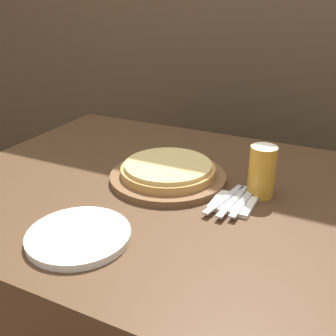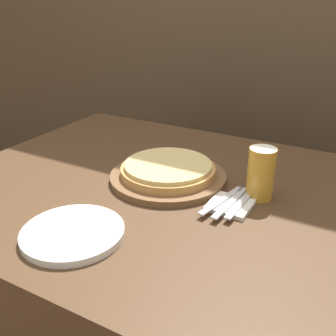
# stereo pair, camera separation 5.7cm
# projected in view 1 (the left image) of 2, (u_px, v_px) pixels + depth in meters

# --- Properties ---
(dining_table) EXTENTS (1.39, 1.04, 0.76)m
(dining_table) POSITION_uv_depth(u_px,v_px,m) (175.00, 289.00, 1.31)
(dining_table) COLOR #4C331E
(dining_table) RESTS_ON ground_plane
(pizza_on_board) EXTENTS (0.36, 0.36, 0.06)m
(pizza_on_board) POSITION_uv_depth(u_px,v_px,m) (168.00, 173.00, 1.20)
(pizza_on_board) COLOR brown
(pizza_on_board) RESTS_ON dining_table
(beer_glass) EXTENTS (0.08, 0.08, 0.15)m
(beer_glass) POSITION_uv_depth(u_px,v_px,m) (262.00, 169.00, 1.09)
(beer_glass) COLOR gold
(beer_glass) RESTS_ON dining_table
(dinner_plate) EXTENTS (0.24, 0.24, 0.02)m
(dinner_plate) POSITION_uv_depth(u_px,v_px,m) (79.00, 236.00, 0.92)
(dinner_plate) COLOR white
(dinner_plate) RESTS_ON dining_table
(napkin_stack) EXTENTS (0.11, 0.11, 0.01)m
(napkin_stack) POSITION_uv_depth(u_px,v_px,m) (233.00, 204.00, 1.06)
(napkin_stack) COLOR silver
(napkin_stack) RESTS_ON dining_table
(fork) EXTENTS (0.06, 0.20, 0.00)m
(fork) POSITION_uv_depth(u_px,v_px,m) (224.00, 199.00, 1.07)
(fork) COLOR silver
(fork) RESTS_ON napkin_stack
(dinner_knife) EXTENTS (0.03, 0.20, 0.00)m
(dinner_knife) POSITION_uv_depth(u_px,v_px,m) (233.00, 201.00, 1.06)
(dinner_knife) COLOR silver
(dinner_knife) RESTS_ON napkin_stack
(spoon) EXTENTS (0.02, 0.17, 0.00)m
(spoon) POSITION_uv_depth(u_px,v_px,m) (242.00, 203.00, 1.05)
(spoon) COLOR silver
(spoon) RESTS_ON napkin_stack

